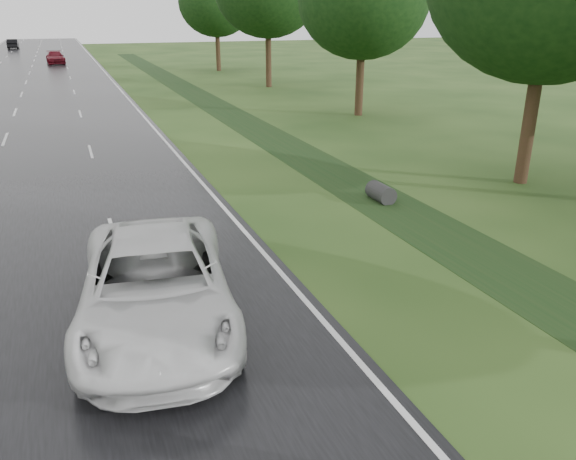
{
  "coord_description": "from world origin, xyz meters",
  "views": [
    {
      "loc": [
        2.77,
        -4.37,
        5.46
      ],
      "look_at": [
        6.68,
        5.58,
        1.3
      ],
      "focal_mm": 35.0,
      "sensor_mm": 36.0,
      "label": 1
    }
  ],
  "objects": [
    {
      "name": "far_car_red",
      "position": [
        2.45,
        66.23,
        0.71
      ],
      "size": [
        2.13,
        4.7,
        1.34
      ],
      "primitive_type": "imported",
      "rotation": [
        0.0,
        0.0,
        0.06
      ],
      "color": "maroon",
      "rests_on": "road"
    },
    {
      "name": "tree_east_f",
      "position": [
        17.5,
        52.0,
        6.37
      ],
      "size": [
        7.2,
        7.2,
        9.62
      ],
      "color": "#3B2C18",
      "rests_on": "ground"
    },
    {
      "name": "edge_stripe_east",
      "position": [
        6.75,
        45.0,
        0.04
      ],
      "size": [
        0.12,
        180.0,
        0.01
      ],
      "primitive_type": "cube",
      "color": "silver",
      "rests_on": "road"
    },
    {
      "name": "far_car_dark",
      "position": [
        -3.65,
        98.12,
        0.77
      ],
      "size": [
        1.56,
        4.44,
        1.46
      ],
      "primitive_type": "imported",
      "rotation": [
        0.0,
        0.0,
        3.15
      ],
      "color": "black",
      "rests_on": "road"
    },
    {
      "name": "white_pickup",
      "position": [
        3.87,
        5.0,
        0.84
      ],
      "size": [
        3.44,
        6.08,
        1.6
      ],
      "primitive_type": "imported",
      "rotation": [
        0.0,
        0.0,
        -0.14
      ],
      "color": "white",
      "rests_on": "road"
    },
    {
      "name": "center_line",
      "position": [
        0.0,
        45.0,
        0.04
      ],
      "size": [
        0.12,
        180.0,
        0.01
      ],
      "primitive_type": "cube",
      "color": "silver",
      "rests_on": "road"
    },
    {
      "name": "road",
      "position": [
        0.0,
        45.0,
        0.02
      ],
      "size": [
        14.0,
        180.0,
        0.04
      ],
      "primitive_type": "cube",
      "color": "black",
      "rests_on": "ground"
    },
    {
      "name": "drainage_ditch",
      "position": [
        11.5,
        18.71,
        0.04
      ],
      "size": [
        2.2,
        120.0,
        0.56
      ],
      "color": "black",
      "rests_on": "ground"
    }
  ]
}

